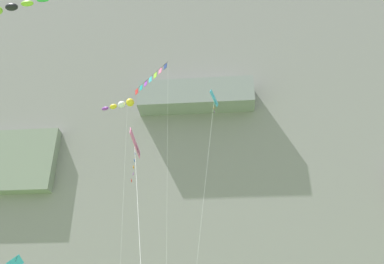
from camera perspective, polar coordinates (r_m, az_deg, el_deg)
cliff_face at (r=73.66m, az=1.41°, el=-2.34°), size 180.00×30.17×72.59m
kite_diamond_high_right at (r=17.56m, az=-7.79°, el=-2.97°), size 2.67×6.68×12.53m
kite_banner_near_cliff at (r=42.44m, az=-5.65°, el=6.33°), size 5.11×5.89×29.11m
kite_windsock_upper_mid at (r=49.22m, az=-9.56°, el=3.74°), size 6.04×7.18×30.18m
kite_diamond_low_right at (r=35.20m, az=2.91°, el=3.38°), size 2.64×5.27×24.23m
kite_windsock_mid_left at (r=28.09m, az=-23.75°, el=15.31°), size 3.89×4.48×22.46m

